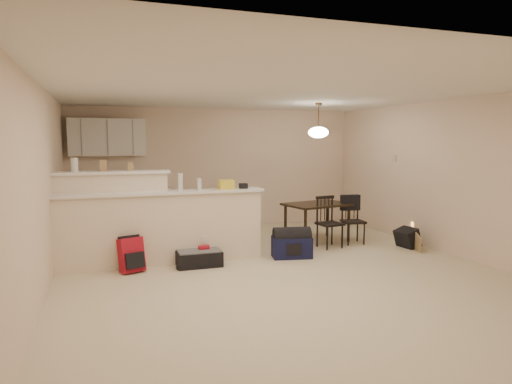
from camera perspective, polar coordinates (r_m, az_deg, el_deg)
name	(u,v)px	position (r m, az deg, el deg)	size (l,w,h in m)	color
room	(279,183)	(6.34, 2.90, 1.17)	(7.00, 7.02, 2.50)	beige
breakfast_bar	(144,224)	(6.97, -13.80, -3.85)	(3.08, 0.58, 1.39)	beige
upper_cabinets	(107,137)	(9.18, -18.09, 6.53)	(1.40, 0.34, 0.70)	white
kitchen_counter	(121,213)	(9.16, -16.52, -2.52)	(1.80, 0.60, 0.90)	white
thermostat	(394,158)	(9.13, 16.88, 4.06)	(0.02, 0.12, 0.12)	beige
jar	(75,165)	(7.00, -21.74, 3.18)	(0.10, 0.10, 0.20)	silver
cereal_box	(103,166)	(6.99, -18.56, 3.14)	(0.10, 0.07, 0.16)	#A68555
small_box	(131,167)	(7.00, -15.41, 3.08)	(0.08, 0.06, 0.12)	#A68555
bottle_a	(180,182)	(6.88, -9.44, 1.25)	(0.07, 0.07, 0.26)	silver
bottle_b	(199,184)	(6.94, -7.10, 0.99)	(0.06, 0.06, 0.18)	silver
bag_lump	(226,185)	(7.03, -3.76, 0.94)	(0.22, 0.18, 0.14)	#A68555
pouch	(243,186)	(7.11, -1.60, 0.77)	(0.12, 0.10, 0.08)	#A68555
dining_table	(317,208)	(8.34, 7.66, -1.99)	(1.26, 0.97, 0.71)	black
pendant_lamp	(318,132)	(8.25, 7.80, 7.46)	(0.36, 0.36, 0.62)	brown
dining_chair_near	(330,222)	(7.93, 9.22, -3.76)	(0.39, 0.37, 0.88)	black
dining_chair_far	(353,220)	(8.33, 12.06, -3.47)	(0.37, 0.35, 0.84)	black
suitcase	(199,258)	(6.82, -7.16, -8.23)	(0.65, 0.42, 0.22)	black
red_backpack	(131,255)	(6.67, -15.33, -7.60)	(0.32, 0.20, 0.48)	#AD1324
navy_duffel	(292,247)	(7.25, 4.50, -6.88)	(0.61, 0.33, 0.33)	#13163C
black_daypack	(407,238)	(8.31, 18.40, -5.50)	(0.37, 0.26, 0.32)	black
cardboard_sheet	(417,243)	(8.10, 19.51, -6.00)	(0.37, 0.02, 0.28)	#A68555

